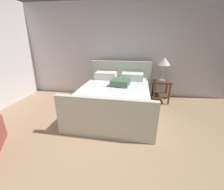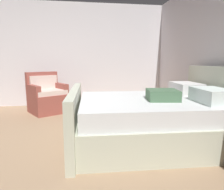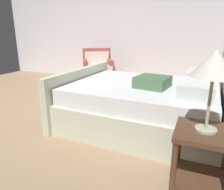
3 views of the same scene
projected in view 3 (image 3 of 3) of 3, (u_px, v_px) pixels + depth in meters
The scene contains 6 objects.
ground_plane at pixel (30, 112), 3.68m from camera, with size 5.96×6.33×0.02m, color tan.
wall_side_left at pixel (103, 32), 5.98m from camera, with size 0.12×6.45×2.62m, color silver.
bed at pixel (146, 104), 3.00m from camera, with size 1.82×2.24×1.06m.
nightstand_right at pixel (202, 153), 1.67m from camera, with size 0.44×0.44×0.60m.
table_lamp_right at pixel (215, 65), 1.47m from camera, with size 0.32×0.32×0.61m.
armchair at pixel (98, 71), 5.44m from camera, with size 1.00×0.99×0.90m.
Camera 3 is at (2.63, 2.63, 1.32)m, focal length 34.17 mm.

